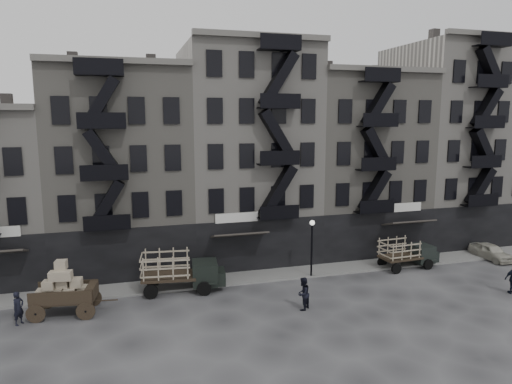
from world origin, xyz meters
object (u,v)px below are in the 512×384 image
object	(u,v)px
wagon	(62,285)
pedestrian_mid	(303,294)
stake_truck_east	(408,251)
car_east	(491,252)
pedestrian_west	(18,308)
stake_truck_west	(180,269)

from	to	relation	value
wagon	pedestrian_mid	distance (m)	14.30
wagon	stake_truck_east	world-z (taller)	wagon
car_east	wagon	bearing A→B (deg)	-178.39
stake_truck_east	pedestrian_mid	size ratio (longest dim) A/B	2.37
stake_truck_east	car_east	size ratio (longest dim) A/B	1.25
stake_truck_east	wagon	bearing A→B (deg)	-179.52
wagon	pedestrian_mid	xyz separation A→B (m)	(13.91, -3.20, -0.83)
wagon	pedestrian_west	xyz separation A→B (m)	(-2.25, -0.70, -0.87)
stake_truck_west	car_east	xyz separation A→B (m)	(25.35, 0.02, -0.92)
stake_truck_east	car_east	bearing A→B (deg)	-3.88
wagon	pedestrian_west	size ratio (longest dim) A/B	2.11
car_east	pedestrian_west	distance (m)	34.81
pedestrian_west	stake_truck_east	bearing A→B (deg)	-49.32
stake_truck_west	stake_truck_east	distance (m)	17.45
pedestrian_west	pedestrian_mid	size ratio (longest dim) A/B	0.95
car_east	pedestrian_west	bearing A→B (deg)	-177.44
wagon	stake_truck_east	size ratio (longest dim) A/B	0.85
wagon	pedestrian_west	distance (m)	2.51
stake_truck_west	car_east	distance (m)	25.36
car_east	pedestrian_west	world-z (taller)	pedestrian_west
stake_truck_west	pedestrian_west	distance (m)	9.72
stake_truck_west	car_east	size ratio (longest dim) A/B	1.48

